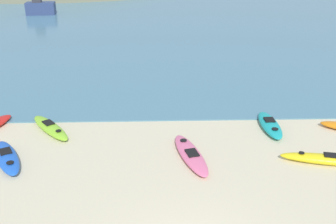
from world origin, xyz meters
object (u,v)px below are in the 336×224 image
(kayak_on_sand_0, at_px, (270,125))
(kayak_on_sand_5, at_px, (50,128))
(kayak_on_sand_2, at_px, (327,159))
(kayak_on_sand_4, at_px, (191,154))
(moored_boat_3, at_px, (40,7))
(kayak_on_sand_3, at_px, (7,157))

(kayak_on_sand_0, height_order, kayak_on_sand_5, kayak_on_sand_0)
(kayak_on_sand_2, height_order, kayak_on_sand_4, kayak_on_sand_2)
(kayak_on_sand_0, height_order, kayak_on_sand_4, kayak_on_sand_0)
(kayak_on_sand_4, distance_m, kayak_on_sand_5, 6.46)
(kayak_on_sand_0, distance_m, kayak_on_sand_4, 4.48)
(kayak_on_sand_2, bearing_deg, kayak_on_sand_4, 173.39)
(kayak_on_sand_0, bearing_deg, kayak_on_sand_4, -146.49)
(kayak_on_sand_2, relative_size, kayak_on_sand_4, 1.02)
(kayak_on_sand_4, bearing_deg, kayak_on_sand_2, -6.61)
(kayak_on_sand_0, xyz_separation_m, moored_boat_3, (-17.86, 29.54, 0.69))
(kayak_on_sand_5, bearing_deg, kayak_on_sand_0, -0.17)
(kayak_on_sand_3, distance_m, kayak_on_sand_4, 6.96)
(kayak_on_sand_0, height_order, kayak_on_sand_2, kayak_on_sand_2)
(kayak_on_sand_5, bearing_deg, moored_boat_3, 105.47)
(kayak_on_sand_3, bearing_deg, kayak_on_sand_5, 68.58)
(kayak_on_sand_2, xyz_separation_m, kayak_on_sand_4, (-5.07, 0.59, -0.03))
(kayak_on_sand_0, distance_m, kayak_on_sand_2, 3.34)
(moored_boat_3, bearing_deg, kayak_on_sand_4, -66.20)
(kayak_on_sand_4, height_order, kayak_on_sand_5, kayak_on_sand_5)
(kayak_on_sand_3, xyz_separation_m, moored_boat_3, (-7.16, 32.08, 0.68))
(kayak_on_sand_0, distance_m, kayak_on_sand_3, 11.00)
(kayak_on_sand_5, bearing_deg, kayak_on_sand_2, -15.65)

